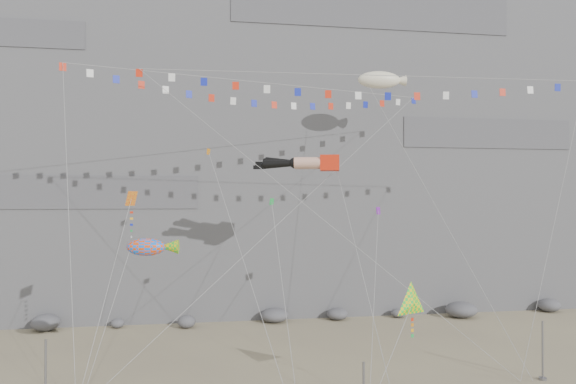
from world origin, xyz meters
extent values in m
plane|color=#998D6A|center=(0.00, 0.00, 0.00)|extent=(120.00, 120.00, 0.00)
cube|color=slate|center=(0.00, 32.00, 25.00)|extent=(80.00, 28.00, 50.00)
cylinder|color=slate|center=(-14.78, -4.41, 2.18)|extent=(0.12, 0.12, 4.36)
cylinder|color=slate|center=(14.34, -2.09, 1.86)|extent=(0.12, 0.12, 3.71)
cube|color=red|center=(2.61, 6.33, 14.09)|extent=(1.83, 2.21, 1.14)
cylinder|color=tan|center=(0.86, 6.19, 14.09)|extent=(2.07, 1.29, 0.84)
sphere|color=black|center=(-0.07, 6.43, 14.09)|extent=(0.77, 0.77, 0.77)
cone|color=black|center=(-1.17, 6.71, 14.03)|extent=(2.40, 1.25, 0.78)
cube|color=black|center=(-2.66, 7.09, 13.77)|extent=(0.80, 0.51, 0.28)
cylinder|color=tan|center=(1.14, 7.29, 14.09)|extent=(2.07, 1.29, 0.84)
sphere|color=black|center=(0.21, 7.53, 14.09)|extent=(0.77, 0.77, 0.77)
cone|color=black|center=(-0.89, 7.81, 14.20)|extent=(2.42, 1.25, 0.84)
cube|color=black|center=(-2.38, 8.19, 14.12)|extent=(0.80, 0.51, 0.28)
cylinder|color=gray|center=(2.50, -1.31, 7.07)|extent=(0.03, 0.03, 20.75)
cylinder|color=gray|center=(-7.80, 2.99, 10.26)|extent=(0.03, 0.03, 26.23)
cylinder|color=gray|center=(8.92, 0.72, 10.12)|extent=(0.03, 0.03, 22.33)
cube|color=slate|center=(12.73, -2.22, 0.05)|extent=(0.16, 0.16, 0.10)
cylinder|color=gray|center=(-12.36, -1.49, 5.76)|extent=(0.03, 0.03, 13.37)
cylinder|color=gray|center=(-11.86, -1.38, 4.30)|extent=(0.03, 0.03, 9.66)
cylinder|color=gray|center=(2.66, -6.21, 2.85)|extent=(0.03, 0.03, 7.33)
cylinder|color=gray|center=(10.98, 4.88, 10.89)|extent=(0.03, 0.03, 26.53)
cube|color=slate|center=(13.51, -2.35, 0.05)|extent=(0.16, 0.16, 0.10)
cylinder|color=gray|center=(-4.33, 0.29, 7.46)|extent=(0.03, 0.03, 20.27)
cylinder|color=gray|center=(4.09, 0.36, 5.30)|extent=(0.03, 0.03, 14.98)
cylinder|color=gray|center=(-2.10, -1.19, 5.65)|extent=(0.03, 0.03, 14.72)
camera|label=1|loc=(-7.50, -34.38, 11.52)|focal=35.00mm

